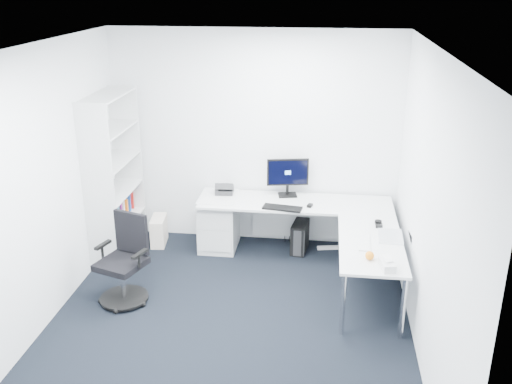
# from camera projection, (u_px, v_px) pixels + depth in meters

# --- Properties ---
(ground) EXTENTS (4.20, 4.20, 0.00)m
(ground) POSITION_uv_depth(u_px,v_px,m) (228.00, 328.00, 5.65)
(ground) COLOR black
(ceiling) EXTENTS (4.20, 4.20, 0.00)m
(ceiling) POSITION_uv_depth(u_px,v_px,m) (222.00, 49.00, 4.68)
(ceiling) COLOR white
(wall_back) EXTENTS (3.60, 0.02, 2.70)m
(wall_back) POSITION_uv_depth(u_px,v_px,m) (255.00, 139.00, 7.11)
(wall_back) COLOR white
(wall_back) RESTS_ON ground
(wall_front) EXTENTS (3.60, 0.02, 2.70)m
(wall_front) POSITION_uv_depth(u_px,v_px,m) (160.00, 338.00, 3.22)
(wall_front) COLOR white
(wall_front) RESTS_ON ground
(wall_left) EXTENTS (0.02, 4.20, 2.70)m
(wall_left) POSITION_uv_depth(u_px,v_px,m) (37.00, 192.00, 5.38)
(wall_left) COLOR white
(wall_left) RESTS_ON ground
(wall_right) EXTENTS (0.02, 4.20, 2.70)m
(wall_right) POSITION_uv_depth(u_px,v_px,m) (429.00, 211.00, 4.95)
(wall_right) COLOR white
(wall_right) RESTS_ON ground
(l_desk) EXTENTS (2.35, 1.31, 0.68)m
(l_desk) POSITION_uv_depth(u_px,v_px,m) (293.00, 239.00, 6.76)
(l_desk) COLOR silver
(l_desk) RESTS_ON ground
(drawer_pedestal) EXTENTS (0.45, 0.57, 0.70)m
(drawer_pedestal) POSITION_uv_depth(u_px,v_px,m) (219.00, 222.00, 7.21)
(drawer_pedestal) COLOR silver
(drawer_pedestal) RESTS_ON ground
(bookshelf) EXTENTS (0.39, 1.01, 2.01)m
(bookshelf) POSITION_uv_depth(u_px,v_px,m) (113.00, 177.00, 6.82)
(bookshelf) COLOR silver
(bookshelf) RESTS_ON ground
(task_chair) EXTENTS (0.68, 0.68, 0.95)m
(task_chair) POSITION_uv_depth(u_px,v_px,m) (121.00, 262.00, 5.94)
(task_chair) COLOR black
(task_chair) RESTS_ON ground
(black_pc_tower) EXTENTS (0.23, 0.41, 0.38)m
(black_pc_tower) POSITION_uv_depth(u_px,v_px,m) (300.00, 237.00, 7.16)
(black_pc_tower) COLOR black
(black_pc_tower) RESTS_ON ground
(beige_pc_tower) EXTENTS (0.22, 0.40, 0.36)m
(beige_pc_tower) POSITION_uv_depth(u_px,v_px,m) (159.00, 231.00, 7.36)
(beige_pc_tower) COLOR beige
(beige_pc_tower) RESTS_ON ground
(power_strip) EXTENTS (0.32, 0.11, 0.04)m
(power_strip) POSITION_uv_depth(u_px,v_px,m) (329.00, 248.00, 7.26)
(power_strip) COLOR silver
(power_strip) RESTS_ON ground
(monitor) EXTENTS (0.54, 0.26, 0.49)m
(monitor) POSITION_uv_depth(u_px,v_px,m) (288.00, 177.00, 7.04)
(monitor) COLOR black
(monitor) RESTS_ON l_desk
(black_keyboard) EXTENTS (0.48, 0.23, 0.02)m
(black_keyboard) POSITION_uv_depth(u_px,v_px,m) (282.00, 208.00, 6.73)
(black_keyboard) COLOR black
(black_keyboard) RESTS_ON l_desk
(mouse) EXTENTS (0.07, 0.10, 0.03)m
(mouse) POSITION_uv_depth(u_px,v_px,m) (310.00, 206.00, 6.79)
(mouse) COLOR black
(mouse) RESTS_ON l_desk
(desk_phone) EXTENTS (0.24, 0.24, 0.15)m
(desk_phone) POSITION_uv_depth(u_px,v_px,m) (225.00, 188.00, 7.16)
(desk_phone) COLOR #28292B
(desk_phone) RESTS_ON l_desk
(laptop) EXTENTS (0.39, 0.38, 0.26)m
(laptop) POSITION_uv_depth(u_px,v_px,m) (391.00, 226.00, 5.95)
(laptop) COLOR silver
(laptop) RESTS_ON l_desk
(white_keyboard) EXTENTS (0.13, 0.42, 0.01)m
(white_keyboard) POSITION_uv_depth(u_px,v_px,m) (364.00, 242.00, 5.88)
(white_keyboard) COLOR silver
(white_keyboard) RESTS_ON l_desk
(headphones) EXTENTS (0.12, 0.18, 0.05)m
(headphones) POSITION_uv_depth(u_px,v_px,m) (379.00, 223.00, 6.28)
(headphones) COLOR black
(headphones) RESTS_ON l_desk
(orange_fruit) EXTENTS (0.09, 0.09, 0.09)m
(orange_fruit) POSITION_uv_depth(u_px,v_px,m) (370.00, 256.00, 5.52)
(orange_fruit) COLOR orange
(orange_fruit) RESTS_ON l_desk
(tissue_box) EXTENTS (0.16, 0.24, 0.08)m
(tissue_box) POSITION_uv_depth(u_px,v_px,m) (387.00, 265.00, 5.35)
(tissue_box) COLOR silver
(tissue_box) RESTS_ON l_desk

